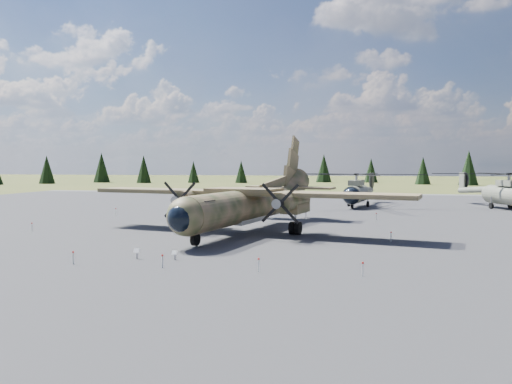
# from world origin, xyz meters

# --- Properties ---
(ground) EXTENTS (500.00, 500.00, 0.00)m
(ground) POSITION_xyz_m (0.00, 0.00, 0.00)
(ground) COLOR brown
(ground) RESTS_ON ground
(apron) EXTENTS (120.00, 120.00, 0.04)m
(apron) POSITION_xyz_m (0.00, 10.00, 0.00)
(apron) COLOR slate
(apron) RESTS_ON ground
(transport_plane) EXTENTS (31.45, 28.22, 10.39)m
(transport_plane) POSITION_xyz_m (3.65, 4.35, 2.99)
(transport_plane) COLOR #384223
(transport_plane) RESTS_ON ground
(helicopter_near) EXTENTS (23.52, 24.99, 5.07)m
(helicopter_near) POSITION_xyz_m (13.91, 33.67, 3.60)
(helicopter_near) COLOR gray
(helicopter_near) RESTS_ON ground
(helicopter_mid) EXTENTS (25.71, 26.27, 5.21)m
(helicopter_mid) POSITION_xyz_m (34.63, 33.82, 3.69)
(helicopter_mid) COLOR gray
(helicopter_mid) RESTS_ON ground
(info_placard_left) EXTENTS (0.49, 0.30, 0.72)m
(info_placard_left) POSITION_xyz_m (-0.84, -10.95, 0.48)
(info_placard_left) COLOR gray
(info_placard_left) RESTS_ON ground
(info_placard_right) EXTENTS (0.43, 0.27, 0.62)m
(info_placard_right) POSITION_xyz_m (1.76, -10.74, 0.42)
(info_placard_right) COLOR gray
(info_placard_right) RESTS_ON ground
(barrier_fence) EXTENTS (33.12, 29.62, 0.85)m
(barrier_fence) POSITION_xyz_m (-0.46, -0.08, 0.51)
(barrier_fence) COLOR silver
(barrier_fence) RESTS_ON ground
(treeline) EXTENTS (286.80, 287.55, 10.89)m
(treeline) POSITION_xyz_m (-4.71, 3.44, 4.75)
(treeline) COLOR black
(treeline) RESTS_ON ground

